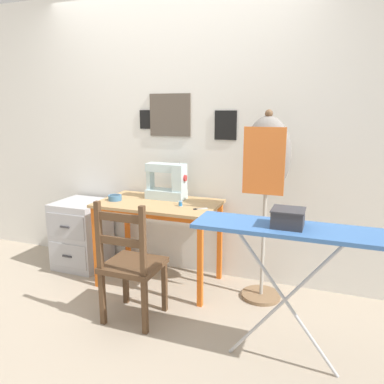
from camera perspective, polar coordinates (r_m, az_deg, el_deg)
ground_plane at (r=3.23m, az=-7.28°, el=-15.65°), size 14.00×14.00×0.00m
wall_back at (r=3.46m, az=-2.63°, el=8.50°), size 10.00×0.07×2.55m
sewing_table at (r=3.22m, az=-5.21°, el=-3.22°), size 1.03×0.60×0.74m
sewing_machine at (r=3.29m, az=-3.60°, el=1.46°), size 0.36×0.17×0.34m
fabric_bowl at (r=3.32m, az=-11.66°, el=-0.83°), size 0.11×0.11×0.05m
scissors at (r=2.97m, az=0.93°, el=-2.59°), size 0.11×0.09×0.01m
thread_spool_near_machine at (r=3.06m, az=-1.77°, el=-1.80°), size 0.04×0.04×0.04m
wooden_chair at (r=2.77m, az=-9.25°, el=-10.94°), size 0.40×0.38×0.91m
filing_cabinet at (r=3.83m, az=-16.43°, el=-6.14°), size 0.44×0.47×0.65m
dress_form at (r=2.91m, az=11.31°, el=4.21°), size 0.36×0.32×1.52m
ironing_board at (r=2.19m, az=14.55°, el=-6.50°), size 1.08×0.31×0.88m
storage_box at (r=2.16m, az=14.42°, el=-3.83°), size 0.18×0.17×0.10m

